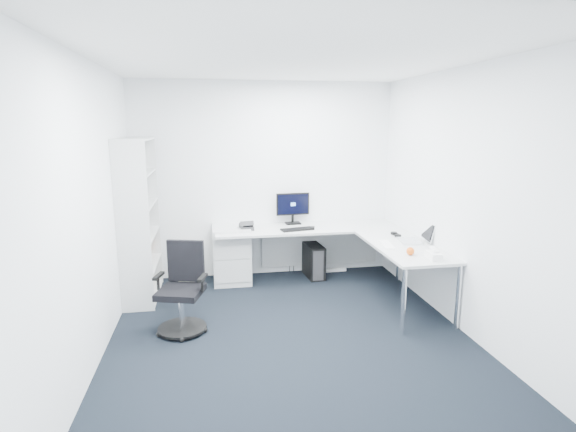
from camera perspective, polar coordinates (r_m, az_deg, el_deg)
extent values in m
plane|color=black|center=(4.69, 0.41, -15.37)|extent=(4.20, 4.20, 0.00)
plane|color=white|center=(4.21, 0.47, 19.43)|extent=(4.20, 4.20, 0.00)
cube|color=white|center=(6.30, -2.99, 4.53)|extent=(3.60, 0.02, 2.70)
cube|color=white|center=(2.28, 10.02, -8.54)|extent=(3.60, 0.02, 2.70)
cube|color=white|center=(4.31, -23.81, 0.23)|extent=(0.02, 4.20, 2.70)
cube|color=white|center=(4.90, 21.65, 1.66)|extent=(0.02, 4.20, 2.70)
cube|color=silver|center=(6.22, -7.18, -4.73)|extent=(0.50, 0.62, 0.77)
cube|color=black|center=(6.38, 3.28, -5.69)|extent=(0.25, 0.49, 0.46)
cube|color=beige|center=(6.28, -12.61, -6.65)|extent=(0.24, 0.42, 0.38)
cube|color=white|center=(6.68, 5.85, -6.83)|extent=(0.36, 0.07, 0.04)
cube|color=black|center=(5.99, 1.18, -1.70)|extent=(0.46, 0.23, 0.02)
cube|color=black|center=(6.06, 3.11, -1.51)|extent=(0.08, 0.11, 0.03)
cube|color=white|center=(5.39, 12.45, -3.54)|extent=(0.17, 0.40, 0.01)
sphere|color=#E35A14|center=(5.03, 15.27, -4.33)|extent=(0.09, 0.09, 0.09)
cube|color=white|center=(4.96, 18.00, -4.81)|extent=(0.13, 0.22, 0.07)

